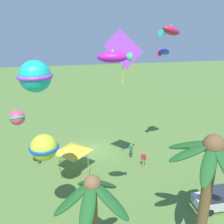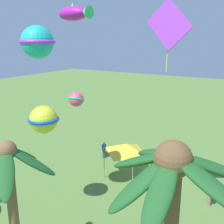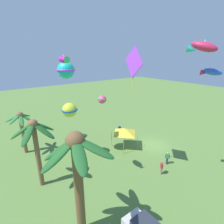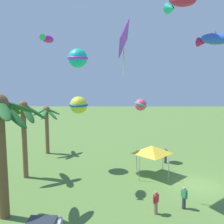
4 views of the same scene
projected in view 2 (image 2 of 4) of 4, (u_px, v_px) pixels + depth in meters
ground_plane at (167, 165)px, 24.75m from camera, size 120.00×120.00×0.00m
palm_tree_1 at (9, 179)px, 11.62m from camera, size 3.76×4.13×7.04m
palm_tree_2 at (170, 200)px, 8.80m from camera, size 5.00×4.52×8.10m
spectator_0 at (206, 179)px, 20.63m from camera, size 0.46×0.41×1.59m
spectator_1 at (210, 195)px, 18.55m from camera, size 0.44×0.43×1.59m
spectator_2 at (104, 150)px, 25.98m from camera, size 0.31×0.54×1.59m
festival_tent at (126, 148)px, 22.18m from camera, size 2.86×2.86×2.85m
kite_ball_0 at (37, 42)px, 15.23m from camera, size 2.68×2.69×1.84m
kite_diamond_2 at (169, 25)px, 15.37m from camera, size 2.96×0.81×4.15m
kite_ball_3 at (76, 99)px, 22.95m from camera, size 1.71×1.69×1.28m
kite_ball_5 at (44, 119)px, 16.36m from camera, size 2.60×2.60×1.70m
kite_fish_6 at (75, 13)px, 11.30m from camera, size 1.84×1.02×0.72m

